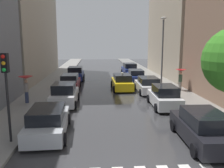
{
  "coord_description": "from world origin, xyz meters",
  "views": [
    {
      "loc": [
        -1.28,
        -6.37,
        5.0
      ],
      "look_at": [
        0.36,
        16.89,
        0.78
      ],
      "focal_mm": 38.29,
      "sensor_mm": 36.0,
      "label": 1
    }
  ],
  "objects_px": {
    "pedestrian_foreground": "(181,75)",
    "parked_car_left_second": "(65,95)",
    "parked_car_right_fourth": "(136,76)",
    "parked_car_left_third": "(70,83)",
    "traffic_light_left_corner": "(6,78)",
    "lamp_post_right": "(163,48)",
    "parked_car_right_third": "(148,85)",
    "pedestrian_near_tree": "(26,83)",
    "parked_car_left_fourth": "(76,74)",
    "parked_car_right_fifth": "(130,69)",
    "taxi_midroad": "(122,82)",
    "parked_car_right_nearest": "(203,128)",
    "parked_car_right_second": "(164,97)",
    "parked_car_left_nearest": "(48,122)"
  },
  "relations": [
    {
      "from": "parked_car_left_third",
      "to": "pedestrian_near_tree",
      "type": "bearing_deg",
      "value": 153.96
    },
    {
      "from": "parked_car_right_nearest",
      "to": "parked_car_right_third",
      "type": "xyz_separation_m",
      "value": [
        -0.11,
        11.84,
        -0.05
      ]
    },
    {
      "from": "parked_car_right_second",
      "to": "lamp_post_right",
      "type": "relative_size",
      "value": 0.59
    },
    {
      "from": "parked_car_right_fourth",
      "to": "pedestrian_near_tree",
      "type": "distance_m",
      "value": 14.53
    },
    {
      "from": "parked_car_right_third",
      "to": "traffic_light_left_corner",
      "type": "relative_size",
      "value": 1.05
    },
    {
      "from": "parked_car_right_fourth",
      "to": "parked_car_left_third",
      "type": "bearing_deg",
      "value": 121.71
    },
    {
      "from": "parked_car_right_fourth",
      "to": "traffic_light_left_corner",
      "type": "height_order",
      "value": "traffic_light_left_corner"
    },
    {
      "from": "taxi_midroad",
      "to": "pedestrian_foreground",
      "type": "height_order",
      "value": "pedestrian_foreground"
    },
    {
      "from": "pedestrian_foreground",
      "to": "parked_car_left_second",
      "type": "bearing_deg",
      "value": -157.41
    },
    {
      "from": "parked_car_left_third",
      "to": "taxi_midroad",
      "type": "height_order",
      "value": "taxi_midroad"
    },
    {
      "from": "parked_car_right_fourth",
      "to": "parked_car_right_third",
      "type": "bearing_deg",
      "value": -177.4
    },
    {
      "from": "parked_car_right_fourth",
      "to": "lamp_post_right",
      "type": "bearing_deg",
      "value": -158.16
    },
    {
      "from": "pedestrian_foreground",
      "to": "pedestrian_near_tree",
      "type": "xyz_separation_m",
      "value": [
        -13.85,
        -3.93,
        0.04
      ]
    },
    {
      "from": "parked_car_right_second",
      "to": "pedestrian_near_tree",
      "type": "relative_size",
      "value": 2.01
    },
    {
      "from": "pedestrian_near_tree",
      "to": "parked_car_left_nearest",
      "type": "bearing_deg",
      "value": 75.8
    },
    {
      "from": "parked_car_right_nearest",
      "to": "traffic_light_left_corner",
      "type": "bearing_deg",
      "value": 88.83
    },
    {
      "from": "parked_car_left_third",
      "to": "parked_car_right_nearest",
      "type": "height_order",
      "value": "parked_car_right_nearest"
    },
    {
      "from": "parked_car_left_third",
      "to": "parked_car_right_fourth",
      "type": "height_order",
      "value": "parked_car_left_third"
    },
    {
      "from": "traffic_light_left_corner",
      "to": "pedestrian_foreground",
      "type": "bearing_deg",
      "value": 42.4
    },
    {
      "from": "parked_car_right_nearest",
      "to": "parked_car_right_second",
      "type": "height_order",
      "value": "parked_car_right_second"
    },
    {
      "from": "parked_car_left_third",
      "to": "taxi_midroad",
      "type": "bearing_deg",
      "value": -90.91
    },
    {
      "from": "parked_car_right_nearest",
      "to": "pedestrian_near_tree",
      "type": "relative_size",
      "value": 2.26
    },
    {
      "from": "parked_car_right_nearest",
      "to": "taxi_midroad",
      "type": "distance_m",
      "value": 13.69
    },
    {
      "from": "parked_car_left_second",
      "to": "parked_car_left_fourth",
      "type": "relative_size",
      "value": 0.97
    },
    {
      "from": "parked_car_right_second",
      "to": "traffic_light_left_corner",
      "type": "xyz_separation_m",
      "value": [
        -9.4,
        -6.08,
        2.5
      ]
    },
    {
      "from": "parked_car_right_second",
      "to": "parked_car_right_third",
      "type": "xyz_separation_m",
      "value": [
        -0.1,
        5.27,
        -0.06
      ]
    },
    {
      "from": "parked_car_left_third",
      "to": "parked_car_left_fourth",
      "type": "xyz_separation_m",
      "value": [
        0.07,
        6.25,
        0.05
      ]
    },
    {
      "from": "traffic_light_left_corner",
      "to": "lamp_post_right",
      "type": "height_order",
      "value": "lamp_post_right"
    },
    {
      "from": "parked_car_left_fourth",
      "to": "taxi_midroad",
      "type": "distance_m",
      "value": 8.32
    },
    {
      "from": "parked_car_right_fifth",
      "to": "lamp_post_right",
      "type": "height_order",
      "value": "lamp_post_right"
    },
    {
      "from": "parked_car_right_fifth",
      "to": "pedestrian_near_tree",
      "type": "distance_m",
      "value": 19.64
    },
    {
      "from": "parked_car_right_third",
      "to": "parked_car_right_fifth",
      "type": "relative_size",
      "value": 0.99
    },
    {
      "from": "parked_car_left_second",
      "to": "taxi_midroad",
      "type": "xyz_separation_m",
      "value": [
        5.19,
        5.71,
        -0.05
      ]
    },
    {
      "from": "pedestrian_foreground",
      "to": "traffic_light_left_corner",
      "type": "distance_m",
      "value": 17.09
    },
    {
      "from": "parked_car_right_second",
      "to": "parked_car_right_fourth",
      "type": "height_order",
      "value": "parked_car_right_second"
    },
    {
      "from": "parked_car_left_fourth",
      "to": "parked_car_right_fourth",
      "type": "xyz_separation_m",
      "value": [
        7.53,
        -1.8,
        -0.09
      ]
    },
    {
      "from": "parked_car_right_third",
      "to": "parked_car_right_fourth",
      "type": "xyz_separation_m",
      "value": [
        -0.13,
        6.24,
        -0.0
      ]
    },
    {
      "from": "lamp_post_right",
      "to": "taxi_midroad",
      "type": "bearing_deg",
      "value": 175.7
    },
    {
      "from": "lamp_post_right",
      "to": "parked_car_left_second",
      "type": "bearing_deg",
      "value": -149.77
    },
    {
      "from": "parked_car_left_fourth",
      "to": "pedestrian_near_tree",
      "type": "xyz_separation_m",
      "value": [
        -2.91,
        -11.85,
        0.91
      ]
    },
    {
      "from": "parked_car_left_third",
      "to": "parked_car_right_fourth",
      "type": "relative_size",
      "value": 0.95
    },
    {
      "from": "parked_car_left_second",
      "to": "parked_car_right_fifth",
      "type": "relative_size",
      "value": 0.93
    },
    {
      "from": "parked_car_left_nearest",
      "to": "pedestrian_foreground",
      "type": "relative_size",
      "value": 2.25
    },
    {
      "from": "parked_car_right_second",
      "to": "parked_car_right_fifth",
      "type": "xyz_separation_m",
      "value": [
        -0.09,
        17.98,
        0.02
      ]
    },
    {
      "from": "parked_car_left_third",
      "to": "pedestrian_near_tree",
      "type": "distance_m",
      "value": 6.36
    },
    {
      "from": "parked_car_right_nearest",
      "to": "lamp_post_right",
      "type": "distance_m",
      "value": 13.71
    },
    {
      "from": "pedestrian_foreground",
      "to": "traffic_light_left_corner",
      "type": "height_order",
      "value": "traffic_light_left_corner"
    },
    {
      "from": "parked_car_right_fifth",
      "to": "taxi_midroad",
      "type": "distance_m",
      "value": 11.33
    },
    {
      "from": "parked_car_right_nearest",
      "to": "parked_car_left_third",
      "type": "bearing_deg",
      "value": 31.69
    },
    {
      "from": "parked_car_left_third",
      "to": "parked_car_left_fourth",
      "type": "height_order",
      "value": "parked_car_left_fourth"
    }
  ]
}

